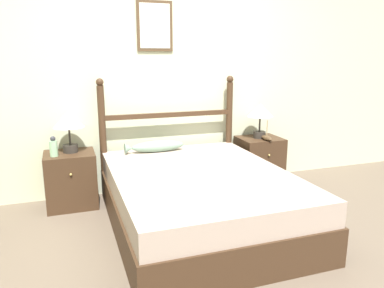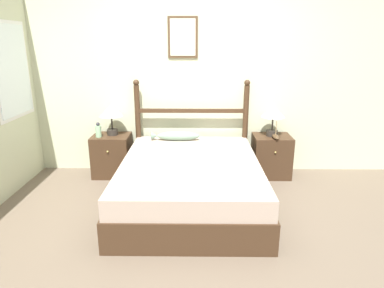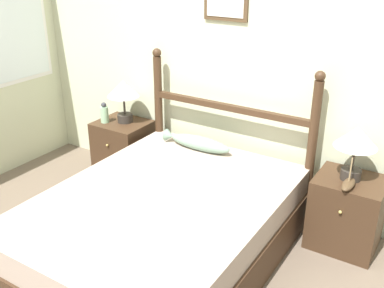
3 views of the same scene
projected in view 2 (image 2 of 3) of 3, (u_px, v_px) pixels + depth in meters
ground_plane at (191, 233)px, 3.20m from camera, size 16.00×16.00×0.00m
wall_back at (193, 77)px, 4.49m from camera, size 6.40×0.08×2.55m
bed at (190, 182)px, 3.73m from camera, size 1.49×1.98×0.50m
headboard at (192, 123)px, 4.52m from camera, size 1.50×0.08×1.26m
nightstand_left at (112, 155)px, 4.54m from camera, size 0.48×0.44×0.55m
nightstand_right at (271, 156)px, 4.51m from camera, size 0.48×0.44×0.55m
table_lamp_left at (111, 113)px, 4.40m from camera, size 0.30×0.30×0.40m
table_lamp_right at (273, 114)px, 4.35m from camera, size 0.30×0.30×0.40m
bottle at (98, 130)px, 4.36m from camera, size 0.07×0.07×0.19m
model_boat at (276, 137)px, 4.30m from camera, size 0.08×0.21×0.23m
fish_pillow at (176, 136)px, 4.40m from camera, size 0.62×0.13×0.12m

